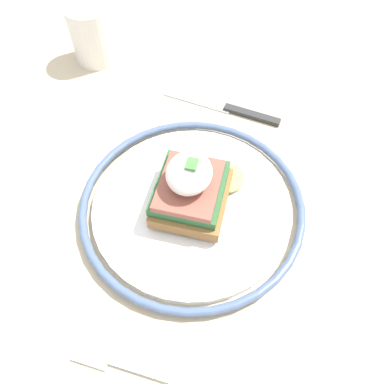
{
  "coord_description": "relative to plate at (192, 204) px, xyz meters",
  "views": [
    {
      "loc": [
        -0.23,
        -0.07,
        1.14
      ],
      "look_at": [
        0.01,
        -0.01,
        0.78
      ],
      "focal_mm": 35.0,
      "sensor_mm": 36.0,
      "label": 1
    }
  ],
  "objects": [
    {
      "name": "ground_plane",
      "position": [
        -0.01,
        0.01,
        -0.75
      ],
      "size": [
        6.0,
        6.0,
        0.0
      ],
      "primitive_type": "plane",
      "color": "#B2ADA3"
    },
    {
      "name": "dining_table",
      "position": [
        -0.01,
        0.01,
        -0.13
      ],
      "size": [
        1.1,
        0.66,
        0.75
      ],
      "color": "#C6B28E",
      "rests_on": "ground_plane"
    },
    {
      "name": "plate",
      "position": [
        0.0,
        0.0,
        0.0
      ],
      "size": [
        0.27,
        0.27,
        0.02
      ],
      "color": "white",
      "rests_on": "dining_table"
    },
    {
      "name": "sandwich",
      "position": [
        0.0,
        0.0,
        0.03
      ],
      "size": [
        0.12,
        0.1,
        0.07
      ],
      "color": "olive",
      "rests_on": "plate"
    },
    {
      "name": "fork",
      "position": [
        -0.19,
        0.01,
        -0.01
      ],
      "size": [
        0.02,
        0.15,
        0.0
      ],
      "color": "silver",
      "rests_on": "dining_table"
    },
    {
      "name": "knife",
      "position": [
        0.18,
        -0.01,
        -0.01
      ],
      "size": [
        0.04,
        0.18,
        0.01
      ],
      "color": "#2D2D2D",
      "rests_on": "dining_table"
    },
    {
      "name": "cup",
      "position": [
        0.25,
        0.23,
        0.04
      ],
      "size": [
        0.07,
        0.07,
        0.09
      ],
      "color": "white",
      "rests_on": "dining_table"
    }
  ]
}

